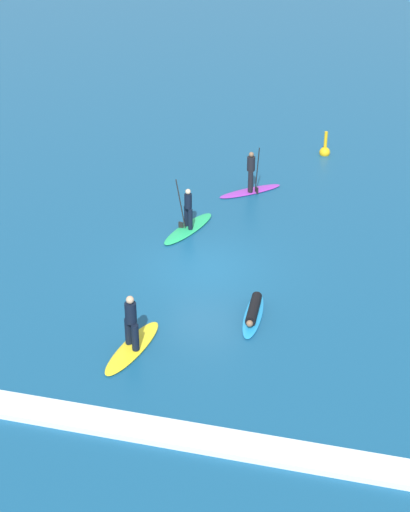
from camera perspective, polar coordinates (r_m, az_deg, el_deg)
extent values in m
plane|color=navy|center=(26.96, 0.00, -0.93)|extent=(120.00, 120.00, 0.00)
ellipsoid|color=#23B266|center=(29.59, -1.24, 2.05)|extent=(1.66, 3.24, 0.11)
cylinder|color=black|center=(29.52, -1.39, 3.00)|extent=(0.22, 0.22, 0.83)
cylinder|color=black|center=(29.24, -1.10, 2.74)|extent=(0.22, 0.22, 0.83)
cylinder|color=black|center=(29.08, -1.26, 4.11)|extent=(0.36, 0.36, 0.57)
sphere|color=beige|center=(28.92, -1.27, 4.81)|extent=(0.25, 0.25, 0.20)
cylinder|color=black|center=(29.14, -1.82, 3.88)|extent=(0.43, 0.17, 1.94)
cube|color=black|center=(29.54, -1.79, 2.25)|extent=(0.21, 0.12, 0.32)
ellipsoid|color=#1E8CD1|center=(24.37, 3.60, -4.41)|extent=(0.68, 2.71, 0.10)
cylinder|color=black|center=(24.29, 3.64, -3.92)|extent=(0.40, 1.57, 0.33)
sphere|color=brown|center=(23.54, 3.33, -5.03)|extent=(0.22, 0.22, 0.21)
ellipsoid|color=purple|center=(32.88, 3.38, 4.83)|extent=(2.63, 2.44, 0.07)
cylinder|color=black|center=(32.54, 3.40, 5.52)|extent=(0.30, 0.30, 0.92)
cylinder|color=black|center=(32.82, 3.41, 5.73)|extent=(0.30, 0.30, 0.92)
cylinder|color=black|center=(32.39, 3.44, 6.86)|extent=(0.48, 0.48, 0.61)
sphere|color=brown|center=(32.24, 3.46, 7.54)|extent=(0.30, 0.30, 0.21)
cylinder|color=black|center=(32.32, 3.91, 6.41)|extent=(0.20, 0.22, 2.02)
cube|color=black|center=(32.70, 3.85, 4.87)|extent=(0.18, 0.19, 0.32)
ellipsoid|color=yellow|center=(22.98, -5.40, -6.79)|extent=(1.24, 3.06, 0.10)
cylinder|color=black|center=(22.85, -5.71, -5.57)|extent=(0.25, 0.25, 0.86)
cylinder|color=black|center=(22.56, -5.20, -6.05)|extent=(0.25, 0.25, 0.86)
cylinder|color=black|center=(22.29, -5.54, -4.22)|extent=(0.40, 0.40, 0.65)
sphere|color=tan|center=(22.05, -5.60, -3.26)|extent=(0.27, 0.27, 0.23)
sphere|color=yellow|center=(37.22, 8.89, 7.62)|extent=(0.51, 0.51, 0.51)
cylinder|color=yellow|center=(37.06, 8.94, 8.27)|extent=(0.15, 0.15, 1.15)
cube|color=white|center=(20.24, -6.00, -12.42)|extent=(19.28, 0.90, 0.18)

